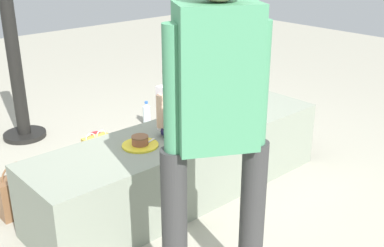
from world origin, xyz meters
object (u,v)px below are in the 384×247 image
adult_standing (216,102)px  party_cup_red (96,138)px  water_bottle_near_gift (147,114)px  child_seated (177,102)px  handbag_black_leather (189,120)px  gift_bag (97,155)px  cake_plate (140,143)px  cake_box_white (142,156)px  handbag_brown_canvas (21,194)px

adult_standing → party_cup_red: adult_standing is taller
water_bottle_near_gift → party_cup_red: 0.59m
child_seated → handbag_black_leather: child_seated is taller
gift_bag → handbag_black_leather: size_ratio=1.06×
adult_standing → handbag_black_leather: (1.29, 1.63, -0.89)m
cake_plate → party_cup_red: size_ratio=2.43×
adult_standing → water_bottle_near_gift: 2.47m
cake_plate → gift_bag: size_ratio=0.66×
child_seated → cake_plate: child_seated is taller
party_cup_red → handbag_black_leather: handbag_black_leather is taller
cake_box_white → party_cup_red: bearing=96.6°
party_cup_red → handbag_black_leather: bearing=-23.6°
cake_box_white → handbag_brown_canvas: (-0.99, -0.06, 0.08)m
cake_plate → water_bottle_near_gift: (0.94, 1.21, -0.39)m
handbag_black_leather → handbag_brown_canvas: handbag_brown_canvas is taller
gift_bag → cake_box_white: bearing=-11.8°
adult_standing → handbag_black_leather: 2.26m
cake_box_white → handbag_brown_canvas: bearing=-176.5°
adult_standing → cake_plate: bearing=78.1°
handbag_brown_canvas → cake_plate: bearing=-42.9°
gift_bag → cake_box_white: size_ratio=1.11×
party_cup_red → gift_bag: bearing=-119.7°
adult_standing → handbag_brown_canvas: (-0.39, 1.33, -0.87)m
water_bottle_near_gift → cake_box_white: 0.81m
cake_plate → gift_bag: 0.74m
gift_bag → water_bottle_near_gift: gift_bag is taller
child_seated → cake_plate: (-0.29, 0.01, -0.19)m
gift_bag → water_bottle_near_gift: size_ratio=1.52×
adult_standing → party_cup_red: bearing=74.9°
cake_plate → water_bottle_near_gift: bearing=52.3°
adult_standing → gift_bag: bearing=80.4°
handbag_brown_canvas → water_bottle_near_gift: bearing=24.6°
child_seated → adult_standing: 0.97m
water_bottle_near_gift → handbag_black_leather: size_ratio=0.70×
gift_bag → handbag_black_leather: 1.05m
cake_plate → cake_box_white: 0.84m
party_cup_red → handbag_brown_canvas: bearing=-145.8°
cake_box_white → handbag_brown_canvas: 0.99m
handbag_brown_canvas → cake_box_white: bearing=3.5°
party_cup_red → child_seated: bearing=-93.5°
adult_standing → handbag_black_leather: adult_standing is taller
child_seated → cake_box_white: child_seated is taller
adult_standing → party_cup_red: (0.53, 1.96, -0.96)m
gift_bag → party_cup_red: 0.58m
adult_standing → cake_plate: adult_standing is taller
handbag_black_leather → handbag_brown_canvas: bearing=-170.1°
party_cup_red → handbag_brown_canvas: handbag_brown_canvas is taller
adult_standing → cake_box_white: bearing=66.9°
child_seated → adult_standing: bearing=-119.8°
adult_standing → child_seated: bearing=60.2°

